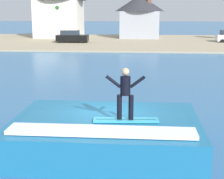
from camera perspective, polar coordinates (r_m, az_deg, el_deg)
ground_plane at (r=13.28m, az=-0.66°, el=-8.30°), size 260.00×260.00×0.00m
wave_crest at (r=12.38m, az=-0.95°, el=-6.98°), size 6.26×4.67×1.25m
surfboard at (r=11.53m, az=2.22°, el=-4.86°), size 2.10×0.62×0.06m
surfer at (r=11.28m, az=2.12°, el=-0.22°), size 1.25×0.32×1.66m
shoreline_bank at (r=52.78m, az=3.50°, el=7.58°), size 120.00×25.68×0.19m
car_near_shore at (r=50.65m, az=-6.37°, el=8.28°), size 4.35×2.20×1.86m
house_with_chimney at (r=60.67m, az=-8.35°, el=12.09°), size 8.99×8.99×8.34m
house_small_cottage at (r=59.04m, az=4.39°, el=11.74°), size 7.87×7.87×7.02m
tree_tall_bare at (r=58.10m, az=-8.42°, el=12.52°), size 2.32×2.32×6.06m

